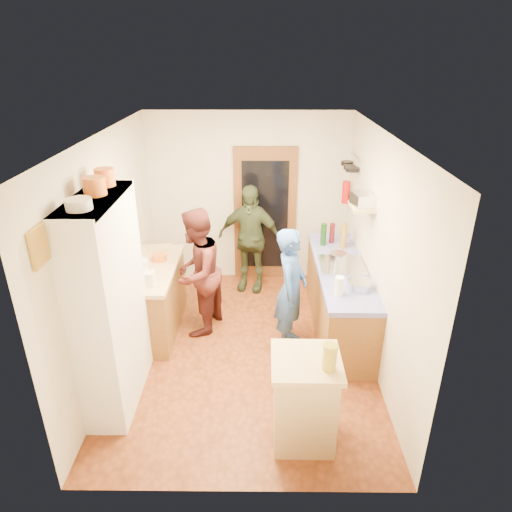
{
  "coord_description": "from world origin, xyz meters",
  "views": [
    {
      "loc": [
        0.17,
        -4.66,
        3.41
      ],
      "look_at": [
        0.13,
        0.15,
        1.2
      ],
      "focal_mm": 32.0,
      "sensor_mm": 36.0,
      "label": 1
    }
  ],
  "objects_px": {
    "person_back": "(250,239)",
    "island_base": "(304,402)",
    "person_left": "(200,272)",
    "right_counter_base": "(339,299)",
    "person_hob": "(293,291)",
    "hutch_body": "(110,305)"
  },
  "relations": [
    {
      "from": "person_back",
      "to": "hutch_body",
      "type": "bearing_deg",
      "value": -106.08
    },
    {
      "from": "island_base",
      "to": "hutch_body",
      "type": "bearing_deg",
      "value": 162.35
    },
    {
      "from": "right_counter_base",
      "to": "hutch_body",
      "type": "bearing_deg",
      "value": -152.53
    },
    {
      "from": "person_back",
      "to": "island_base",
      "type": "bearing_deg",
      "value": -66.34
    },
    {
      "from": "island_base",
      "to": "right_counter_base",
      "type": "bearing_deg",
      "value": 72.1
    },
    {
      "from": "island_base",
      "to": "person_back",
      "type": "relative_size",
      "value": 0.52
    },
    {
      "from": "right_counter_base",
      "to": "person_hob",
      "type": "distance_m",
      "value": 0.83
    },
    {
      "from": "right_counter_base",
      "to": "person_back",
      "type": "bearing_deg",
      "value": 137.14
    },
    {
      "from": "hutch_body",
      "to": "person_back",
      "type": "distance_m",
      "value": 2.74
    },
    {
      "from": "right_counter_base",
      "to": "island_base",
      "type": "relative_size",
      "value": 2.56
    },
    {
      "from": "hutch_body",
      "to": "right_counter_base",
      "type": "height_order",
      "value": "hutch_body"
    },
    {
      "from": "island_base",
      "to": "person_left",
      "type": "distance_m",
      "value": 2.24
    },
    {
      "from": "person_hob",
      "to": "person_left",
      "type": "height_order",
      "value": "person_left"
    },
    {
      "from": "person_hob",
      "to": "hutch_body",
      "type": "bearing_deg",
      "value": 128.64
    },
    {
      "from": "right_counter_base",
      "to": "person_hob",
      "type": "bearing_deg",
      "value": -146.89
    },
    {
      "from": "right_counter_base",
      "to": "person_left",
      "type": "relative_size",
      "value": 1.33
    },
    {
      "from": "person_left",
      "to": "person_back",
      "type": "height_order",
      "value": "person_left"
    },
    {
      "from": "hutch_body",
      "to": "person_back",
      "type": "bearing_deg",
      "value": 60.76
    },
    {
      "from": "hutch_body",
      "to": "person_hob",
      "type": "xyz_separation_m",
      "value": [
        1.87,
        0.89,
        -0.33
      ]
    },
    {
      "from": "hutch_body",
      "to": "right_counter_base",
      "type": "relative_size",
      "value": 1.0
    },
    {
      "from": "island_base",
      "to": "person_hob",
      "type": "relative_size",
      "value": 0.56
    },
    {
      "from": "right_counter_base",
      "to": "person_left",
      "type": "xyz_separation_m",
      "value": [
        -1.77,
        -0.03,
        0.41
      ]
    }
  ]
}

